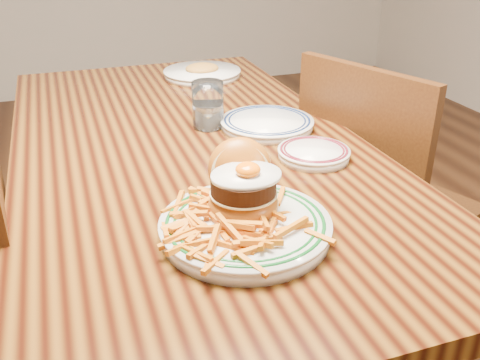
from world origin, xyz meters
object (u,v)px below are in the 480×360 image
object	(u,v)px
table	(190,173)
side_plate	(314,153)
main_plate	(244,210)
chair_right	(378,200)

from	to	relation	value
table	side_plate	size ratio (longest dim) A/B	9.37
side_plate	table	bearing A→B (deg)	149.14
table	main_plate	xyz separation A→B (m)	(-0.01, -0.44, 0.13)
main_plate	side_plate	world-z (taller)	main_plate
main_plate	table	bearing A→B (deg)	103.09
table	main_plate	world-z (taller)	main_plate
table	chair_right	xyz separation A→B (m)	(0.57, -0.03, -0.17)
main_plate	side_plate	bearing A→B (deg)	57.56
table	chair_right	size ratio (longest dim) A/B	1.74
main_plate	chair_right	bearing A→B (deg)	50.09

